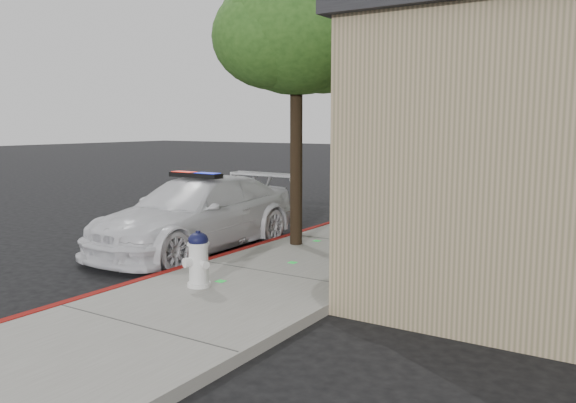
# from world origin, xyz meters

# --- Properties ---
(ground) EXTENTS (120.00, 120.00, 0.00)m
(ground) POSITION_xyz_m (0.00, 0.00, 0.00)
(ground) COLOR black
(ground) RESTS_ON ground
(sidewalk) EXTENTS (3.20, 60.00, 0.15)m
(sidewalk) POSITION_xyz_m (1.60, 3.00, 0.07)
(sidewalk) COLOR gray
(sidewalk) RESTS_ON ground
(red_curb) EXTENTS (0.14, 60.00, 0.16)m
(red_curb) POSITION_xyz_m (0.06, 3.00, 0.08)
(red_curb) COLOR maroon
(red_curb) RESTS_ON ground
(police_car) EXTENTS (2.14, 5.19, 1.62)m
(police_car) POSITION_xyz_m (-1.16, 1.23, 0.75)
(police_car) COLOR white
(police_car) RESTS_ON ground
(fire_hydrant) EXTENTS (0.49, 0.43, 0.86)m
(fire_hydrant) POSITION_xyz_m (1.10, -1.29, 0.58)
(fire_hydrant) COLOR white
(fire_hydrant) RESTS_ON sidewalk
(street_tree_near) EXTENTS (3.08, 3.18, 5.65)m
(street_tree_near) POSITION_xyz_m (0.71, 2.18, 4.36)
(street_tree_near) COLOR black
(street_tree_near) RESTS_ON sidewalk
(street_tree_mid) EXTENTS (3.37, 3.49, 6.44)m
(street_tree_mid) POSITION_xyz_m (0.70, 5.85, 5.00)
(street_tree_mid) COLOR black
(street_tree_mid) RESTS_ON sidewalk
(street_tree_far) EXTENTS (3.14, 3.01, 5.67)m
(street_tree_far) POSITION_xyz_m (0.74, 12.59, 4.41)
(street_tree_far) COLOR black
(street_tree_far) RESTS_ON sidewalk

